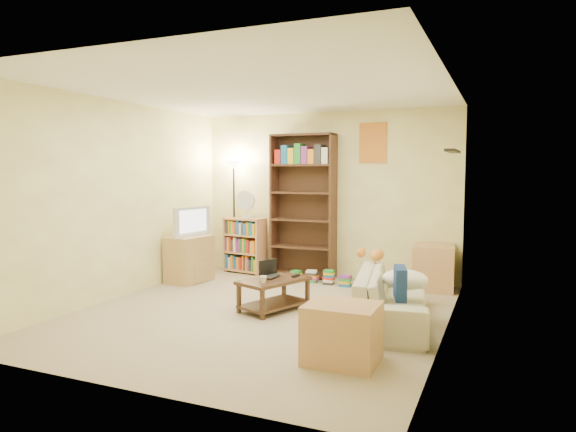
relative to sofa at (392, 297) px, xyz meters
The scene contains 19 objects.
room 1.98m from the sofa, behind, with size 4.50×4.54×2.52m.
sofa is the anchor object (origin of this frame).
navy_pillow 0.47m from the sofa, 67.85° to the right, with size 0.35×0.11×0.32m, color navy.
cream_blanket 0.24m from the sofa, 28.06° to the left, with size 0.49×0.35×0.21m, color white.
tabby_cat 0.82m from the sofa, 118.23° to the left, with size 0.43×0.20×0.15m.
coffee_table 1.36m from the sofa, behind, with size 0.73×0.94×0.37m.
laptop 1.37m from the sofa, behind, with size 0.20×0.30×0.02m, color black.
laptop_screen 1.49m from the sofa, behind, with size 0.01×0.28×0.18m, color white.
mug 1.42m from the sofa, 167.45° to the right, with size 0.10×0.10×0.08m, color white.
tv_remote 1.19m from the sofa, behind, with size 0.05×0.15×0.02m, color black.
tv_stand 3.26m from the sofa, 164.59° to the left, with size 0.45×0.63×0.67m, color #DCAE6B.
television 3.31m from the sofa, 164.59° to the left, with size 0.20×0.75×0.43m, color black.
tall_bookshelf 2.67m from the sofa, 133.45° to the left, with size 0.98×0.34×2.16m.
short_bookshelf 3.25m from the sofa, 146.64° to the left, with size 0.72×0.38×0.87m.
desk_fan 3.29m from the sofa, 146.82° to the left, with size 0.31×0.17×0.44m.
floor_lamp 3.63m from the sofa, 147.94° to the left, with size 0.30×0.30×1.79m.
side_table 1.73m from the sofa, 82.96° to the left, with size 0.53×0.53×0.61m, color tan.
end_cabinet 1.33m from the sofa, 96.45° to the right, with size 0.60×0.50×0.50m, color tan.
book_stacks 2.01m from the sofa, 131.33° to the left, with size 0.96×0.25×0.21m.
Camera 1 is at (2.51, -5.15, 1.61)m, focal length 32.00 mm.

